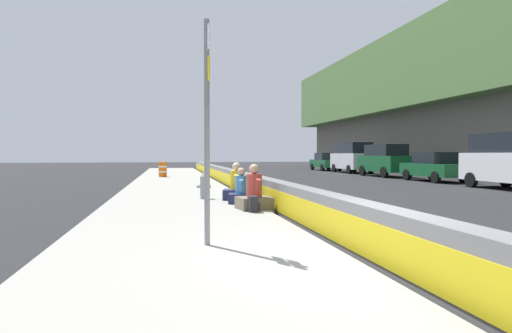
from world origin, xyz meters
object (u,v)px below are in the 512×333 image
object	(u,v)px
backpack	(253,204)
parked_car_fourth	(434,167)
seated_person_middle	(241,192)
parked_car_far	(352,157)
construction_barrel	(163,169)
fire_hydrant	(204,185)
parked_car_midline	(385,160)
seated_person_rear	(237,188)
seated_person_foreground	(254,195)
route_sign_post	(207,116)
parked_car_farther	(326,162)

from	to	relation	value
backpack	parked_car_fourth	size ratio (longest dim) A/B	0.09
seated_person_middle	parked_car_far	world-z (taller)	parked_car_far
seated_person_middle	construction_barrel	world-z (taller)	seated_person_middle
fire_hydrant	backpack	distance (m)	3.64
backpack	parked_car_midline	size ratio (longest dim) A/B	0.08
parked_car_midline	seated_person_rear	bearing A→B (deg)	137.89
parked_car_midline	fire_hydrant	bearing A→B (deg)	134.74
construction_barrel	parked_car_fourth	distance (m)	16.56
backpack	parked_car_midline	xyz separation A→B (m)	(17.30, -12.96, 0.85)
seated_person_foreground	parked_car_fourth	bearing A→B (deg)	-49.11
seated_person_rear	backpack	xyz separation A→B (m)	(-3.01, 0.05, -0.18)
construction_barrel	parked_car_far	world-z (taller)	parked_car_far
construction_barrel	route_sign_post	bearing A→B (deg)	-177.43
parked_car_fourth	seated_person_rear	bearing A→B (deg)	123.85
fire_hydrant	parked_car_midline	bearing A→B (deg)	-45.26
route_sign_post	seated_person_rear	world-z (taller)	route_sign_post
route_sign_post	construction_barrel	world-z (taller)	route_sign_post
parked_car_far	parked_car_farther	xyz separation A→B (m)	(5.54, 0.25, -0.49)
fire_hydrant	parked_car_fourth	size ratio (longest dim) A/B	0.20
parked_car_fourth	parked_car_far	xyz separation A→B (m)	(11.68, -0.13, 0.49)
construction_barrel	parked_car_fourth	xyz separation A→B (m)	(-5.72, -15.54, 0.24)
seated_person_middle	parked_car_fourth	size ratio (longest dim) A/B	0.24
parked_car_far	parked_car_farther	world-z (taller)	parked_car_far
fire_hydrant	parked_car_midline	xyz separation A→B (m)	(13.80, -13.93, 0.60)
route_sign_post	seated_person_foreground	distance (m)	4.86
seated_person_foreground	parked_car_farther	size ratio (longest dim) A/B	0.27
route_sign_post	backpack	xyz separation A→B (m)	(3.72, -1.49, -1.88)
parked_car_midline	parked_car_far	size ratio (longest dim) A/B	0.95
seated_person_middle	parked_car_far	bearing A→B (deg)	-31.57
fire_hydrant	seated_person_rear	bearing A→B (deg)	-115.67
seated_person_foreground	backpack	bearing A→B (deg)	166.61
route_sign_post	parked_car_midline	xyz separation A→B (m)	(21.02, -14.46, -1.03)
parked_car_far	parked_car_fourth	bearing A→B (deg)	179.35
seated_person_foreground	parked_car_far	size ratio (longest dim) A/B	0.23
seated_person_foreground	parked_car_midline	xyz separation A→B (m)	(16.77, -12.84, 0.67)
route_sign_post	construction_barrel	distance (m)	21.28
seated_person_middle	backpack	xyz separation A→B (m)	(-1.96, 0.03, -0.14)
seated_person_foreground	parked_car_fourth	distance (m)	17.16
seated_person_rear	parked_car_fourth	distance (m)	15.72
construction_barrel	seated_person_foreground	bearing A→B (deg)	-171.37
fire_hydrant	construction_barrel	bearing A→B (deg)	6.05
seated_person_foreground	seated_person_rear	world-z (taller)	seated_person_foreground
fire_hydrant	seated_person_middle	world-z (taller)	seated_person_middle
route_sign_post	parked_car_farther	bearing A→B (deg)	-23.87
seated_person_rear	parked_car_farther	xyz separation A→B (m)	(25.97, -12.93, 0.35)
parked_car_fourth	parked_car_midline	xyz separation A→B (m)	(5.53, 0.14, 0.32)
seated_person_middle	fire_hydrant	bearing A→B (deg)	32.71
seated_person_rear	parked_car_fourth	size ratio (longest dim) A/B	0.27
fire_hydrant	backpack	bearing A→B (deg)	-164.59
seated_person_foreground	parked_car_farther	bearing A→B (deg)	-24.31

